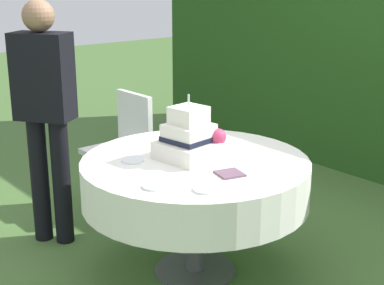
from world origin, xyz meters
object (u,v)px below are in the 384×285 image
serving_plate_far (155,186)px  standing_person (45,107)px  serving_plate_near (206,189)px  serving_plate_right (235,141)px  cake_table (195,180)px  wedding_cake (190,139)px  serving_plate_left (133,160)px  garden_chair (124,141)px  napkin_stack (230,174)px

serving_plate_far → standing_person: standing_person is taller
serving_plate_far → serving_plate_near: bearing=40.9°
serving_plate_right → standing_person: size_ratio=0.07×
cake_table → wedding_cake: (-0.04, -0.01, 0.24)m
standing_person → serving_plate_far: bearing=0.9°
cake_table → serving_plate_near: (0.40, -0.27, 0.13)m
wedding_cake → serving_plate_left: size_ratio=2.92×
serving_plate_far → standing_person: 1.17m
serving_plate_near → garden_chair: (-1.50, 0.49, -0.19)m
cake_table → standing_person: bearing=-154.2°
cake_table → garden_chair: 1.12m
wedding_cake → serving_plate_right: (-0.07, 0.43, -0.11)m
serving_plate_right → garden_chair: 1.03m
serving_plate_far → napkin_stack: (0.10, 0.42, -0.00)m
wedding_cake → serving_plate_far: (0.24, -0.43, -0.11)m
garden_chair → standing_person: size_ratio=0.56×
standing_person → serving_plate_near: bearing=7.9°
cake_table → serving_plate_far: bearing=-64.9°
serving_plate_left → garden_chair: garden_chair is taller
napkin_stack → standing_person: 1.35m
serving_plate_near → standing_person: bearing=-172.1°
napkin_stack → serving_plate_near: bearing=-69.7°
serving_plate_near → serving_plate_left: size_ratio=0.99×
cake_table → serving_plate_right: (-0.10, 0.42, 0.13)m
serving_plate_left → serving_plate_near: bearing=2.2°
serving_plate_far → wedding_cake: bearing=119.3°
napkin_stack → standing_person: (-1.26, -0.44, 0.20)m
wedding_cake → standing_person: 1.02m
cake_table → serving_plate_near: size_ratio=10.33×
wedding_cake → serving_plate_left: wedding_cake is taller
cake_table → wedding_cake: wedding_cake is taller
serving_plate_near → napkin_stack: (-0.09, 0.25, -0.00)m
serving_plate_left → garden_chair: 1.04m
serving_plate_far → serving_plate_right: 0.91m
wedding_cake → serving_plate_far: 0.51m
serving_plate_left → standing_person: bearing=-167.5°
wedding_cake → standing_person: bearing=-153.8°
wedding_cake → serving_plate_near: bearing=-30.7°
serving_plate_near → cake_table: bearing=146.2°
napkin_stack → wedding_cake: bearing=178.2°
cake_table → serving_plate_near: bearing=-33.8°
napkin_stack → standing_person: standing_person is taller
serving_plate_near → napkin_stack: same height
cake_table → serving_plate_left: serving_plate_left is taller
napkin_stack → serving_plate_left: bearing=-152.1°
serving_plate_right → garden_chair: garden_chair is taller
serving_plate_right → napkin_stack: (0.41, -0.44, -0.00)m
serving_plate_far → standing_person: (-1.15, -0.02, 0.20)m
wedding_cake → serving_plate_far: wedding_cake is taller
serving_plate_near → garden_chair: 1.59m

